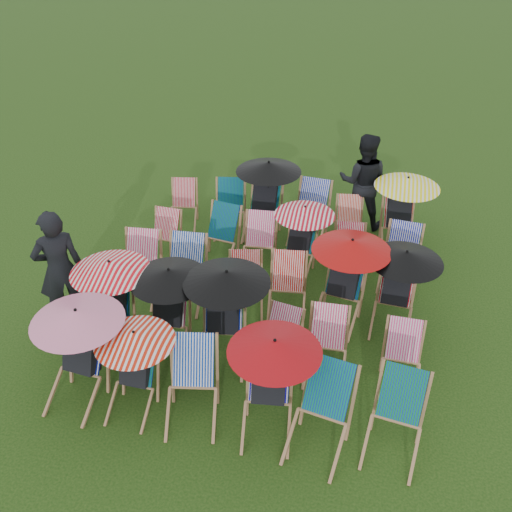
% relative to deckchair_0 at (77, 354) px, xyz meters
% --- Properties ---
extents(ground, '(100.00, 100.00, 0.00)m').
position_rel_deckchair_0_xyz_m(ground, '(1.99, 2.18, -0.73)').
color(ground, '#14330B').
rests_on(ground, ground).
extents(deckchair_0, '(1.17, 1.23, 1.39)m').
position_rel_deckchair_0_xyz_m(deckchair_0, '(0.00, 0.00, 0.00)').
color(deckchair_0, '#A2724B').
rests_on(deckchair_0, ground).
extents(deckchair_1, '(1.01, 1.05, 1.19)m').
position_rel_deckchair_0_xyz_m(deckchair_1, '(0.76, -0.02, -0.10)').
color(deckchair_1, '#A2724B').
rests_on(deckchair_1, ground).
extents(deckchair_2, '(0.81, 1.02, 1.00)m').
position_rel_deckchair_0_xyz_m(deckchair_2, '(1.52, -0.02, -0.23)').
color(deckchair_2, '#A2724B').
rests_on(deckchair_2, ground).
extents(deckchair_3, '(1.13, 1.21, 1.34)m').
position_rel_deckchair_0_xyz_m(deckchair_3, '(2.50, 0.02, -0.02)').
color(deckchair_3, '#A2724B').
rests_on(deckchair_3, ground).
extents(deckchair_4, '(0.85, 1.06, 1.03)m').
position_rel_deckchair_0_xyz_m(deckchair_4, '(3.15, -0.14, -0.22)').
color(deckchair_4, '#A2724B').
rests_on(deckchair_4, ground).
extents(deckchair_5, '(0.78, 0.98, 0.98)m').
position_rel_deckchair_0_xyz_m(deckchair_5, '(4.02, -0.02, -0.24)').
color(deckchair_5, '#A2724B').
rests_on(deckchair_5, ground).
extents(deckchair_6, '(1.13, 1.23, 1.34)m').
position_rel_deckchair_0_xyz_m(deckchair_6, '(-0.04, 1.10, -0.02)').
color(deckchair_6, '#A2724B').
rests_on(deckchair_6, ground).
extents(deckchair_7, '(1.11, 1.17, 1.32)m').
position_rel_deckchair_0_xyz_m(deckchair_7, '(0.81, 1.13, -0.03)').
color(deckchair_7, '#A2724B').
rests_on(deckchair_7, ground).
extents(deckchair_8, '(1.19, 1.29, 1.42)m').
position_rel_deckchair_0_xyz_m(deckchair_8, '(1.64, 1.11, 0.02)').
color(deckchair_8, '#A2724B').
rests_on(deckchair_8, ground).
extents(deckchair_9, '(0.70, 0.86, 0.84)m').
position_rel_deckchair_0_xyz_m(deckchair_9, '(2.41, 1.06, -0.31)').
color(deckchair_9, '#A2724B').
rests_on(deckchair_9, ground).
extents(deckchair_10, '(0.61, 0.84, 0.89)m').
position_rel_deckchair_0_xyz_m(deckchair_10, '(3.09, 1.10, -0.28)').
color(deckchair_10, '#A2724B').
rests_on(deckchair_10, ground).
extents(deckchair_11, '(0.58, 0.80, 0.84)m').
position_rel_deckchair_0_xyz_m(deckchair_11, '(4.10, 1.09, -0.31)').
color(deckchair_11, '#A2724B').
rests_on(deckchair_11, ground).
extents(deckchair_12, '(0.73, 0.96, 0.99)m').
position_rel_deckchair_0_xyz_m(deckchair_12, '(-0.08, 2.23, -0.24)').
color(deckchair_12, '#A2724B').
rests_on(deckchair_12, ground).
extents(deckchair_13, '(0.72, 0.97, 1.02)m').
position_rel_deckchair_0_xyz_m(deckchair_13, '(0.68, 2.23, -0.22)').
color(deckchair_13, '#A2724B').
rests_on(deckchair_13, ground).
extents(deckchair_14, '(0.73, 0.90, 0.87)m').
position_rel_deckchair_0_xyz_m(deckchair_14, '(1.69, 2.22, -0.30)').
color(deckchair_14, '#A2724B').
rests_on(deckchair_14, ground).
extents(deckchair_15, '(0.70, 0.91, 0.93)m').
position_rel_deckchair_0_xyz_m(deckchair_15, '(2.35, 2.23, -0.27)').
color(deckchair_15, '#A2724B').
rests_on(deckchair_15, ground).
extents(deckchair_16, '(1.18, 1.26, 1.40)m').
position_rel_deckchair_0_xyz_m(deckchair_16, '(3.19, 2.30, 0.01)').
color(deckchair_16, '#A2724B').
rests_on(deckchair_16, ground).
extents(deckchair_17, '(1.09, 1.15, 1.29)m').
position_rel_deckchair_0_xyz_m(deckchair_17, '(3.99, 2.31, -0.05)').
color(deckchair_17, '#A2724B').
rests_on(deckchair_17, ground).
extents(deckchair_18, '(0.59, 0.79, 0.83)m').
position_rel_deckchair_0_xyz_m(deckchair_18, '(-0.07, 3.30, -0.31)').
color(deckchair_18, '#A2724B').
rests_on(deckchair_18, ground).
extents(deckchair_19, '(0.78, 0.98, 0.96)m').
position_rel_deckchair_0_xyz_m(deckchair_19, '(0.91, 3.42, -0.25)').
color(deckchair_19, '#A2724B').
rests_on(deckchair_19, ground).
extents(deckchair_20, '(0.66, 0.88, 0.91)m').
position_rel_deckchair_0_xyz_m(deckchair_20, '(1.66, 3.38, -0.27)').
color(deckchair_20, '#A2724B').
rests_on(deckchair_20, ground).
extents(deckchair_21, '(1.02, 1.09, 1.21)m').
position_rel_deckchair_0_xyz_m(deckchair_21, '(2.36, 3.46, -0.09)').
color(deckchair_21, '#A2724B').
rests_on(deckchair_21, ground).
extents(deckchair_22, '(0.63, 0.83, 0.86)m').
position_rel_deckchair_0_xyz_m(deckchair_22, '(3.21, 3.43, -0.30)').
color(deckchair_22, '#A2724B').
rests_on(deckchair_22, ground).
extents(deckchair_23, '(0.72, 0.94, 0.96)m').
position_rel_deckchair_0_xyz_m(deckchair_23, '(4.06, 3.45, -0.25)').
color(deckchair_23, '#A2724B').
rests_on(deckchair_23, ground).
extents(deckchair_24, '(0.67, 0.84, 0.83)m').
position_rel_deckchair_0_xyz_m(deckchair_24, '(-0.09, 4.53, -0.32)').
color(deckchair_24, '#A2724B').
rests_on(deckchair_24, ground).
extents(deckchair_25, '(0.76, 0.96, 0.94)m').
position_rel_deckchair_0_xyz_m(deckchair_25, '(0.87, 4.47, -0.26)').
color(deckchair_25, '#A2724B').
rests_on(deckchair_25, ground).
extents(deckchair_26, '(1.21, 1.26, 1.43)m').
position_rel_deckchair_0_xyz_m(deckchair_26, '(1.53, 4.54, 0.02)').
color(deckchair_26, '#A2724B').
rests_on(deckchair_26, ground).
extents(deckchair_27, '(0.77, 1.00, 1.02)m').
position_rel_deckchair_0_xyz_m(deckchair_27, '(2.38, 4.57, -0.22)').
color(deckchair_27, '#A2724B').
rests_on(deckchair_27, ground).
extents(deckchair_28, '(0.64, 0.82, 0.82)m').
position_rel_deckchair_0_xyz_m(deckchair_28, '(3.14, 4.52, -0.32)').
color(deckchair_28, '#A2724B').
rests_on(deckchair_28, ground).
extents(deckchair_29, '(1.15, 1.24, 1.37)m').
position_rel_deckchair_0_xyz_m(deckchair_29, '(4.03, 4.56, -0.01)').
color(deckchair_29, '#A2724B').
rests_on(deckchair_29, ground).
extents(person_left, '(0.84, 0.80, 1.93)m').
position_rel_deckchair_0_xyz_m(person_left, '(-0.93, 1.38, 0.23)').
color(person_left, black).
rests_on(person_left, ground).
extents(person_rear, '(0.93, 0.73, 1.89)m').
position_rel_deckchair_0_xyz_m(person_rear, '(3.29, 5.22, 0.21)').
color(person_rear, black).
rests_on(person_rear, ground).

